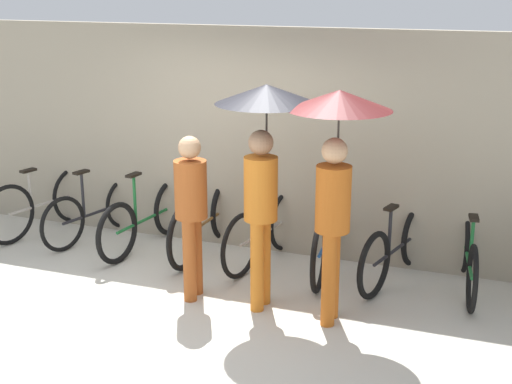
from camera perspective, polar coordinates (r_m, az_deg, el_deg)
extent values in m
plane|color=beige|center=(7.02, -6.41, -9.54)|extent=(30.00, 30.00, 0.00)
cube|color=gray|center=(8.26, -0.72, 4.15)|extent=(14.11, 0.12, 2.60)
torus|color=black|center=(9.67, -14.26, -0.17)|extent=(0.23, 0.74, 0.75)
torus|color=black|center=(9.06, -19.17, -1.74)|extent=(0.23, 0.74, 0.75)
cylinder|color=#A59E93|center=(9.36, -16.63, -0.93)|extent=(0.29, 1.02, 0.04)
cylinder|color=#A59E93|center=(9.19, -17.63, 0.17)|extent=(0.04, 0.04, 0.46)
cube|color=black|center=(9.12, -17.76, 1.65)|extent=(0.14, 0.22, 0.03)
cylinder|color=#A59E93|center=(9.58, -14.41, 1.85)|extent=(0.04, 0.04, 0.70)
cylinder|color=#A59E93|center=(9.50, -14.56, 3.91)|extent=(0.43, 0.14, 0.03)
torus|color=black|center=(9.32, -10.43, -0.83)|extent=(0.21, 0.66, 0.67)
torus|color=black|center=(8.66, -15.20, -2.49)|extent=(0.21, 0.66, 0.67)
cylinder|color=black|center=(8.98, -12.73, -1.63)|extent=(0.29, 1.00, 0.04)
cylinder|color=black|center=(8.79, -13.69, -0.25)|extent=(0.04, 0.04, 0.54)
cube|color=black|center=(8.71, -13.82, 1.56)|extent=(0.14, 0.22, 0.03)
cylinder|color=black|center=(9.22, -10.54, 1.23)|extent=(0.04, 0.04, 0.69)
cylinder|color=black|center=(9.13, -10.66, 3.32)|extent=(0.43, 0.14, 0.03)
torus|color=black|center=(8.96, -6.80, -1.20)|extent=(0.15, 0.71, 0.71)
torus|color=black|center=(8.15, -11.05, -3.26)|extent=(0.15, 0.71, 0.71)
cylinder|color=#19662D|center=(8.55, -8.82, -2.18)|extent=(0.17, 1.08, 0.04)
cylinder|color=#19662D|center=(8.32, -9.67, -0.66)|extent=(0.04, 0.04, 0.58)
cube|color=black|center=(8.23, -9.77, 1.36)|extent=(0.11, 0.21, 0.03)
cylinder|color=#19662D|center=(8.87, -6.87, 0.94)|extent=(0.04, 0.04, 0.70)
cylinder|color=#19662D|center=(8.78, -6.95, 3.13)|extent=(0.44, 0.08, 0.03)
torus|color=black|center=(8.77, -2.49, -1.36)|extent=(0.09, 0.76, 0.76)
torus|color=black|center=(7.86, -5.76, -3.59)|extent=(0.09, 0.76, 0.76)
cylinder|color=brown|center=(8.31, -4.03, -2.42)|extent=(0.07, 1.08, 0.04)
cylinder|color=brown|center=(8.06, -4.66, -0.97)|extent=(0.04, 0.04, 0.55)
cube|color=black|center=(7.98, -4.71, 1.01)|extent=(0.10, 0.20, 0.03)
cylinder|color=brown|center=(8.67, -2.51, 0.70)|extent=(0.04, 0.04, 0.66)
cylinder|color=brown|center=(8.59, -2.54, 2.81)|extent=(0.44, 0.04, 0.03)
torus|color=black|center=(8.41, 2.38, -2.27)|extent=(0.19, 0.72, 0.72)
torus|color=black|center=(7.62, -1.26, -4.33)|extent=(0.19, 0.72, 0.72)
cylinder|color=#A59E93|center=(8.01, 0.65, -3.25)|extent=(0.23, 0.98, 0.04)
cylinder|color=#A59E93|center=(7.79, 0.00, -1.86)|extent=(0.04, 0.04, 0.51)
cube|color=black|center=(7.70, 0.00, 0.04)|extent=(0.13, 0.21, 0.03)
cylinder|color=#A59E93|center=(8.32, 2.40, -0.27)|extent=(0.04, 0.04, 0.61)
cylinder|color=#A59E93|center=(8.23, 2.43, 1.77)|extent=(0.44, 0.11, 0.03)
torus|color=black|center=(8.31, 6.40, -2.48)|extent=(0.12, 0.76, 0.76)
torus|color=black|center=(7.31, 5.06, -5.16)|extent=(0.12, 0.76, 0.76)
cylinder|color=#19478C|center=(7.80, 5.77, -3.74)|extent=(0.13, 1.08, 0.04)
cylinder|color=#19478C|center=(7.55, 5.59, -2.52)|extent=(0.04, 0.04, 0.48)
cube|color=black|center=(7.47, 5.64, -0.67)|extent=(0.11, 0.21, 0.03)
cylinder|color=#19478C|center=(8.21, 6.47, -0.39)|extent=(0.04, 0.04, 0.63)
cylinder|color=#19478C|center=(8.12, 6.54, 1.74)|extent=(0.44, 0.07, 0.03)
torus|color=black|center=(8.15, 12.62, -3.39)|extent=(0.23, 0.69, 0.70)
torus|color=black|center=(7.24, 9.43, -5.81)|extent=(0.23, 0.69, 0.70)
cylinder|color=black|center=(7.69, 11.12, -4.53)|extent=(0.29, 1.03, 0.04)
cylinder|color=black|center=(7.44, 10.66, -3.17)|extent=(0.04, 0.04, 0.50)
cube|color=black|center=(7.36, 10.76, -1.23)|extent=(0.14, 0.22, 0.03)
cylinder|color=black|center=(8.05, 12.76, -1.36)|extent=(0.04, 0.04, 0.61)
cylinder|color=black|center=(7.97, 12.90, 0.72)|extent=(0.43, 0.13, 0.03)
torus|color=black|center=(8.11, 16.35, -3.86)|extent=(0.15, 0.67, 0.67)
torus|color=black|center=(7.17, 16.91, -6.66)|extent=(0.15, 0.67, 0.67)
cylinder|color=#19662D|center=(7.64, 16.61, -5.17)|extent=(0.19, 1.01, 0.04)
cylinder|color=#19662D|center=(7.39, 16.87, -3.90)|extent=(0.04, 0.04, 0.49)
cube|color=black|center=(7.30, 17.04, -1.98)|extent=(0.12, 0.21, 0.03)
cylinder|color=#19662D|center=(8.00, 16.56, -1.37)|extent=(0.04, 0.04, 0.74)
cylinder|color=#19662D|center=(7.89, 16.78, 1.20)|extent=(0.44, 0.09, 0.03)
cylinder|color=#9E4C1E|center=(7.08, -5.34, -5.51)|extent=(0.13, 0.13, 0.85)
cylinder|color=#9E4C1E|center=(7.24, -4.86, -5.00)|extent=(0.13, 0.13, 0.85)
cylinder|color=#9E4C1E|center=(6.93, -5.25, 0.21)|extent=(0.32, 0.32, 0.58)
sphere|color=tan|center=(6.82, -5.34, 3.57)|extent=(0.22, 0.22, 0.22)
cylinder|color=#C66B1E|center=(6.84, 0.08, -6.02)|extent=(0.13, 0.13, 0.90)
cylinder|color=#C66B1E|center=(6.99, 0.65, -5.49)|extent=(0.13, 0.13, 0.90)
cylinder|color=#C66B1E|center=(6.67, 0.38, 0.26)|extent=(0.32, 0.32, 0.61)
sphere|color=#997051|center=(6.55, 0.39, 3.98)|extent=(0.23, 0.23, 0.23)
cylinder|color=#332D28|center=(6.69, 0.84, 3.92)|extent=(0.02, 0.02, 0.75)
cone|color=black|center=(6.60, 0.86, 7.84)|extent=(0.97, 0.97, 0.18)
cylinder|color=#B25619|center=(6.59, 5.83, -7.04)|extent=(0.13, 0.13, 0.90)
cylinder|color=#B25619|center=(6.75, 6.15, -6.45)|extent=(0.13, 0.13, 0.90)
cylinder|color=#B25619|center=(6.41, 6.19, -0.55)|extent=(0.32, 0.32, 0.61)
sphere|color=tan|center=(6.29, 6.31, 3.30)|extent=(0.23, 0.23, 0.23)
cylinder|color=#332D28|center=(6.44, 6.55, 3.26)|extent=(0.02, 0.02, 0.74)
cone|color=#591919|center=(6.35, 6.69, 7.32)|extent=(0.95, 0.95, 0.18)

